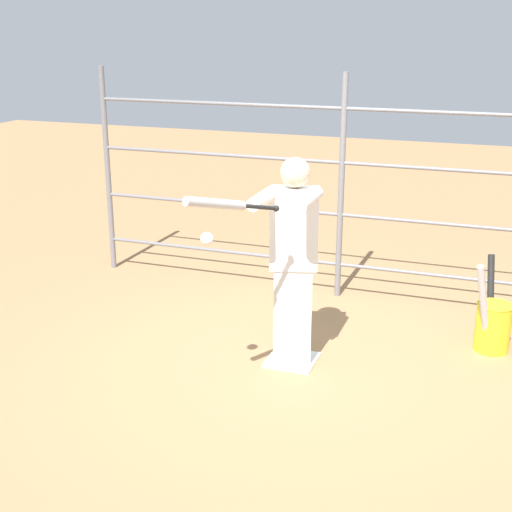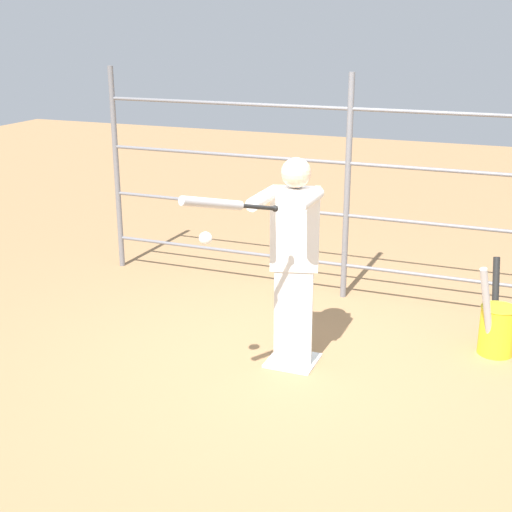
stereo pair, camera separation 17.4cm
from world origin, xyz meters
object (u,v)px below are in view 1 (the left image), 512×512
(baseball_bat_swinging, at_px, (223,204))
(batter, at_px, (293,256))
(bat_bucket, at_px, (492,324))
(softball_in_flight, at_px, (207,239))

(baseball_bat_swinging, bearing_deg, batter, -103.37)
(batter, xyz_separation_m, bat_bucket, (-1.55, -0.81, -0.69))
(softball_in_flight, bearing_deg, baseball_bat_swinging, 136.78)
(batter, height_order, softball_in_flight, batter)
(batter, xyz_separation_m, baseball_bat_swinging, (0.22, 0.91, 0.62))
(bat_bucket, bearing_deg, batter, 27.66)
(baseball_bat_swinging, xyz_separation_m, softball_in_flight, (0.22, -0.20, -0.32))
(batter, bearing_deg, bat_bucket, -152.34)
(baseball_bat_swinging, distance_m, bat_bucket, 2.80)
(batter, distance_m, bat_bucket, 1.88)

